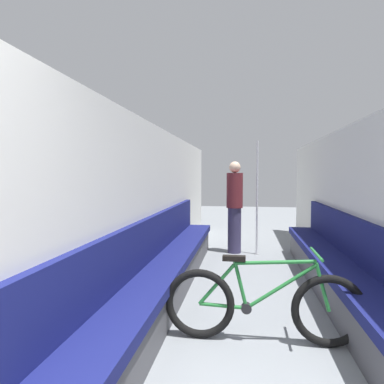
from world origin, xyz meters
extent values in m
cube|color=silver|center=(-1.25, 3.37, 1.04)|extent=(0.10, 9.94, 2.08)
cube|color=silver|center=(1.25, 3.37, 1.04)|extent=(0.10, 9.94, 2.08)
cube|color=#4C4C51|center=(-0.97, 3.42, 0.19)|extent=(0.39, 5.28, 0.37)
cube|color=navy|center=(-0.97, 3.42, 0.42)|extent=(0.46, 5.28, 0.10)
cube|color=navy|center=(-1.17, 3.42, 0.72)|extent=(0.07, 5.28, 0.49)
cube|color=#4C4C51|center=(0.97, 3.42, 0.19)|extent=(0.39, 5.28, 0.37)
cube|color=navy|center=(0.97, 3.42, 0.42)|extent=(0.46, 5.28, 0.10)
cube|color=navy|center=(1.17, 3.42, 0.72)|extent=(0.07, 5.28, 0.49)
torus|color=black|center=(-0.48, 2.45, 0.31)|extent=(0.62, 0.07, 0.62)
torus|color=black|center=(0.62, 2.45, 0.31)|extent=(0.62, 0.07, 0.62)
cylinder|color=#237533|center=(-0.27, 2.45, 0.30)|extent=(0.41, 0.03, 0.05)
cylinder|color=#237533|center=(-0.33, 2.45, 0.49)|extent=(0.33, 0.03, 0.38)
cylinder|color=#237533|center=(-0.12, 2.45, 0.51)|extent=(0.14, 0.03, 0.44)
cylinder|color=#237533|center=(0.22, 2.45, 0.50)|extent=(0.60, 0.03, 0.43)
cylinder|color=#237533|center=(0.17, 2.45, 0.71)|extent=(0.69, 0.03, 0.07)
cylinder|color=#237533|center=(0.57, 2.45, 0.51)|extent=(0.14, 0.03, 0.41)
cylinder|color=black|center=(-0.06, 2.45, 0.30)|extent=(0.09, 0.06, 0.09)
cube|color=black|center=(-0.17, 2.45, 0.73)|extent=(0.20, 0.07, 0.04)
cylinder|color=#237533|center=(0.51, 2.45, 0.79)|extent=(0.02, 0.46, 0.02)
cylinder|color=gray|center=(0.14, 5.78, 0.01)|extent=(0.08, 0.08, 0.01)
cylinder|color=silver|center=(0.14, 5.78, 1.03)|extent=(0.04, 0.04, 2.06)
cylinder|color=#332D4C|center=(-0.27, 5.84, 0.42)|extent=(0.25, 0.25, 0.84)
cylinder|color=#5B1E23|center=(-0.27, 5.84, 1.16)|extent=(0.30, 0.30, 0.64)
sphere|color=beige|center=(-0.27, 5.84, 1.59)|extent=(0.21, 0.21, 0.21)
camera|label=1|loc=(-0.09, -0.51, 1.46)|focal=32.00mm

